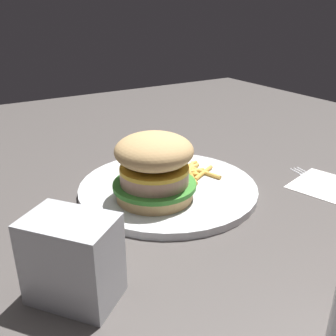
% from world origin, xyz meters
% --- Properties ---
extents(ground_plane, '(1.60, 1.60, 0.00)m').
position_xyz_m(ground_plane, '(0.00, 0.00, 0.00)').
color(ground_plane, '#47423F').
extents(plate, '(0.29, 0.29, 0.01)m').
position_xyz_m(plate, '(0.02, 0.03, 0.01)').
color(plate, silver).
rests_on(plate, ground_plane).
extents(sandwich, '(0.13, 0.13, 0.10)m').
position_xyz_m(sandwich, '(-0.02, 0.00, 0.06)').
color(sandwich, tan).
rests_on(sandwich, plate).
extents(fries_pile, '(0.09, 0.10, 0.01)m').
position_xyz_m(fries_pile, '(0.08, 0.05, 0.02)').
color(fries_pile, gold).
rests_on(fries_pile, plate).
extents(napkin, '(0.13, 0.13, 0.00)m').
position_xyz_m(napkin, '(0.26, -0.10, 0.00)').
color(napkin, white).
rests_on(napkin, ground_plane).
extents(fork, '(0.04, 0.17, 0.00)m').
position_xyz_m(fork, '(0.26, -0.10, 0.00)').
color(fork, silver).
rests_on(fork, napkin).
extents(napkin_dispenser, '(0.10, 0.11, 0.09)m').
position_xyz_m(napkin_dispenser, '(-0.19, -0.13, 0.05)').
color(napkin_dispenser, '#B7BABF').
rests_on(napkin_dispenser, ground_plane).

